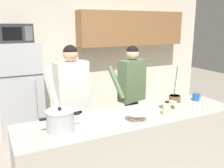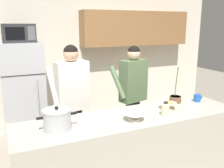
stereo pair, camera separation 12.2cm
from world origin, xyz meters
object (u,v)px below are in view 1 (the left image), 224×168
at_px(person_near_pot, 72,93).
at_px(potted_orchid, 175,97).
at_px(refrigerator, 21,94).
at_px(cooking_pot, 60,120).
at_px(microwave, 15,33).
at_px(bottle_near_edge, 167,108).
at_px(coffee_mug, 196,97).
at_px(empty_bowl, 137,116).
at_px(person_by_sink, 131,86).
at_px(bread_bowl, 169,104).

distance_m(person_near_pot, potted_orchid, 1.36).
height_order(refrigerator, person_near_pot, person_near_pot).
height_order(refrigerator, cooking_pot, refrigerator).
distance_m(microwave, bottle_near_edge, 2.50).
height_order(microwave, person_near_pot, microwave).
relative_size(refrigerator, person_near_pot, 0.99).
xyz_separation_m(coffee_mug, potted_orchid, (-0.29, 0.09, 0.02)).
xyz_separation_m(person_near_pot, empty_bowl, (0.42, -0.94, -0.08)).
xyz_separation_m(person_by_sink, coffee_mug, (0.55, -0.77, -0.04)).
height_order(cooking_pot, potted_orchid, potted_orchid).
distance_m(person_near_pot, bread_bowl, 1.25).
bearing_deg(bread_bowl, person_by_sink, 90.71).
distance_m(bottle_near_edge, potted_orchid, 0.54).
relative_size(refrigerator, potted_orchid, 3.45).
relative_size(person_by_sink, empty_bowl, 6.89).
relative_size(person_by_sink, potted_orchid, 3.38).
height_order(bottle_near_edge, potted_orchid, potted_orchid).
bearing_deg(empty_bowl, microwave, 115.88).
relative_size(microwave, person_by_sink, 0.30).
relative_size(coffee_mug, potted_orchid, 0.27).
xyz_separation_m(microwave, empty_bowl, (0.95, -1.95, -0.82)).
bearing_deg(empty_bowl, coffee_mug, 12.81).
relative_size(microwave, potted_orchid, 1.00).
height_order(refrigerator, microwave, microwave).
height_order(bread_bowl, empty_bowl, bread_bowl).
bearing_deg(coffee_mug, person_near_pot, 155.44).
bearing_deg(microwave, person_near_pot, -62.43).
height_order(bread_bowl, bottle_near_edge, bottle_near_edge).
relative_size(person_near_pot, person_by_sink, 1.03).
relative_size(refrigerator, microwave, 3.44).
bearing_deg(person_by_sink, microwave, 147.90).
bearing_deg(bottle_near_edge, microwave, 124.10).
relative_size(coffee_mug, bottle_near_edge, 0.80).
xyz_separation_m(person_by_sink, bottle_near_edge, (-0.16, -1.03, -0.01)).
bearing_deg(bottle_near_edge, potted_orchid, 40.23).
xyz_separation_m(microwave, coffee_mug, (2.04, -1.70, -0.82)).
xyz_separation_m(person_near_pot, coffee_mug, (1.51, -0.69, -0.08)).
relative_size(person_by_sink, coffee_mug, 12.36).
distance_m(person_near_pot, empty_bowl, 1.03).
relative_size(cooking_pot, coffee_mug, 2.97).
distance_m(microwave, empty_bowl, 2.32).
relative_size(bread_bowl, empty_bowl, 0.85).
distance_m(bread_bowl, bottle_near_edge, 0.24).
bearing_deg(coffee_mug, cooking_pot, -175.72).
bearing_deg(bread_bowl, empty_bowl, -164.68).
height_order(coffee_mug, potted_orchid, potted_orchid).
bearing_deg(coffee_mug, bread_bowl, -169.81).
bearing_deg(refrigerator, bottle_near_edge, -56.19).
bearing_deg(refrigerator, bread_bowl, -50.54).
bearing_deg(cooking_pot, empty_bowl, -7.64).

